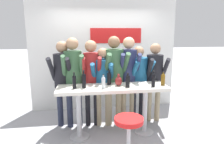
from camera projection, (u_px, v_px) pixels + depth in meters
ground_plane at (113, 135)px, 3.81m from camera, size 40.00×40.00×0.00m
back_wall at (104, 55)px, 4.98m from camera, size 3.61×0.12×2.70m
tasting_table at (113, 95)px, 3.66m from camera, size 2.01×0.55×0.96m
bar_stool at (129, 131)px, 3.05m from camera, size 0.47×0.47×0.66m
person_far_left at (63, 75)px, 3.97m from camera, size 0.49×0.60×1.76m
person_left at (73, 73)px, 3.92m from camera, size 0.42×0.56×1.83m
person_center_left at (91, 73)px, 3.98m from camera, size 0.38×0.52×1.77m
person_center at (103, 79)px, 4.02m from camera, size 0.48×0.57×1.62m
person_center_right at (114, 71)px, 4.03m from camera, size 0.51×0.62×1.85m
person_right at (128, 70)px, 4.11m from camera, size 0.42×0.56×1.83m
person_far_right at (138, 76)px, 4.20m from camera, size 0.50×0.59×1.64m
person_rightmost at (155, 74)px, 4.22m from camera, size 0.42×0.53×1.70m
wine_bottle_0 at (163, 79)px, 3.68m from camera, size 0.08×0.08×0.25m
wine_bottle_1 at (109, 78)px, 3.72m from camera, size 0.08×0.08×0.28m
wine_bottle_2 at (103, 82)px, 3.47m from camera, size 0.07×0.07×0.25m
wine_bottle_3 at (84, 80)px, 3.49m from camera, size 0.07×0.07×0.32m
wine_bottle_4 at (128, 80)px, 3.54m from camera, size 0.08×0.08×0.27m
wine_bottle_5 at (153, 79)px, 3.58m from camera, size 0.07×0.07×0.29m
wine_bottle_6 at (74, 81)px, 3.46m from camera, size 0.07×0.07×0.29m
decorative_vase at (119, 81)px, 3.64m from camera, size 0.13×0.13×0.22m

